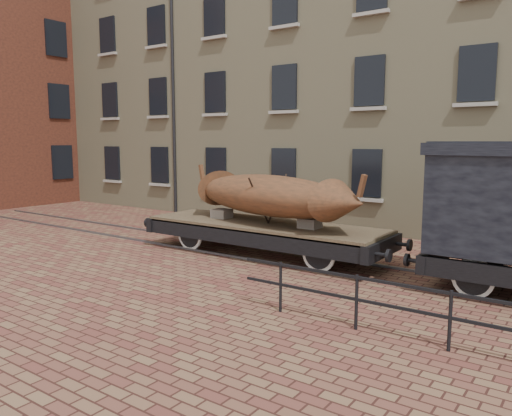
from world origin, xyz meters
The scene contains 5 objects.
ground centered at (0.00, 0.00, 0.00)m, with size 90.00×90.00×0.00m, color brown.
warehouse_cream centered at (3.00, 9.99, 7.00)m, with size 40.00×10.19×14.00m.
rail_track centered at (0.00, 0.00, 0.03)m, with size 30.00×1.52×0.06m.
flatcar_wagon centered at (-0.05, 0.00, 0.77)m, with size 8.23×2.23×1.24m.
iron_boat centered at (0.13, 0.00, 1.80)m, with size 6.65×3.03×1.60m.
Camera 1 is at (8.11, -11.78, 3.34)m, focal length 35.00 mm.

